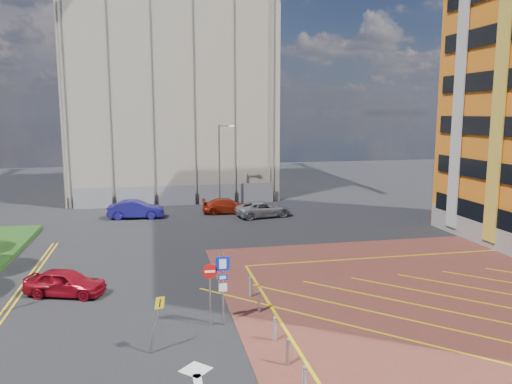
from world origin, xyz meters
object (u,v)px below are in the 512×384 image
object	(u,v)px
car_red_left	(65,282)
lamp_back	(220,163)
warning_sign	(157,317)
car_silver_back	(263,209)
car_blue_back	(136,209)
sign_cluster	(218,282)
car_red_back	(228,206)

from	to	relation	value
car_red_left	lamp_back	bearing A→B (deg)	-7.95
warning_sign	car_red_left	distance (m)	8.46
warning_sign	car_silver_back	size ratio (longest dim) A/B	0.46
lamp_back	car_silver_back	bearing A→B (deg)	-58.89
lamp_back	car_blue_back	world-z (taller)	lamp_back
lamp_back	car_silver_back	distance (m)	7.04
sign_cluster	car_silver_back	distance (m)	22.97
warning_sign	car_red_left	world-z (taller)	warning_sign
lamp_back	car_blue_back	size ratio (longest dim) A/B	1.68
car_red_left	car_silver_back	xyz separation A→B (m)	(13.94, 16.72, 0.01)
sign_cluster	car_red_back	bearing A→B (deg)	80.54
warning_sign	car_blue_back	bearing A→B (deg)	93.36
warning_sign	lamp_back	bearing A→B (deg)	77.57
car_blue_back	car_red_back	xyz separation A→B (m)	(8.13, 0.58, -0.11)
sign_cluster	warning_sign	size ratio (longest dim) A/B	1.42
car_red_left	car_blue_back	world-z (taller)	car_blue_back
warning_sign	car_red_left	bearing A→B (deg)	121.78
lamp_back	car_silver_back	xyz separation A→B (m)	(3.10, -5.14, -3.67)
car_blue_back	sign_cluster	bearing A→B (deg)	-165.46
car_red_back	car_silver_back	size ratio (longest dim) A/B	0.94
warning_sign	car_red_left	xyz separation A→B (m)	(-4.44, 7.17, -0.75)
sign_cluster	car_blue_back	distance (m)	23.94
sign_cluster	car_silver_back	bearing A→B (deg)	72.52
lamp_back	sign_cluster	size ratio (longest dim) A/B	2.50
lamp_back	car_blue_back	xyz separation A→B (m)	(-7.89, -3.46, -3.57)
car_red_left	car_silver_back	size ratio (longest dim) A/B	0.81
car_red_left	car_blue_back	size ratio (longest dim) A/B	0.84
sign_cluster	lamp_back	bearing A→B (deg)	82.03
car_red_back	car_silver_back	xyz separation A→B (m)	(2.86, -2.26, 0.01)
car_red_back	warning_sign	bearing A→B (deg)	169.80
car_blue_back	car_red_back	distance (m)	8.15
lamp_back	car_red_back	size ratio (longest dim) A/B	1.73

